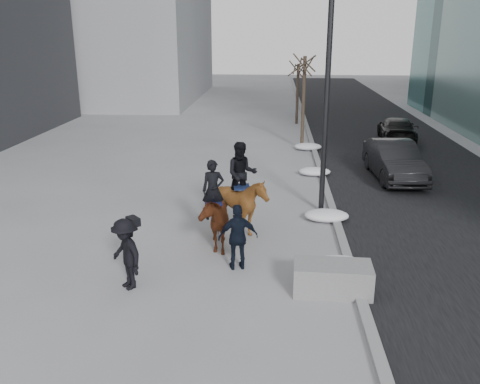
# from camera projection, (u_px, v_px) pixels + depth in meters

# --- Properties ---
(ground) EXTENTS (120.00, 120.00, 0.00)m
(ground) POSITION_uv_depth(u_px,v_px,m) (237.00, 257.00, 13.89)
(ground) COLOR gray
(ground) RESTS_ON ground
(road) EXTENTS (8.00, 90.00, 0.01)m
(road) POSITION_uv_depth(u_px,v_px,m) (408.00, 168.00, 22.93)
(road) COLOR black
(road) RESTS_ON ground
(curb) EXTENTS (0.25, 90.00, 0.12)m
(curb) POSITION_uv_depth(u_px,v_px,m) (319.00, 165.00, 23.17)
(curb) COLOR gray
(curb) RESTS_ON ground
(planter) EXTENTS (1.85, 0.98, 0.73)m
(planter) POSITION_uv_depth(u_px,v_px,m) (332.00, 278.00, 11.93)
(planter) COLOR gray
(planter) RESTS_ON ground
(car_near) EXTENTS (1.91, 4.80, 1.55)m
(car_near) POSITION_uv_depth(u_px,v_px,m) (394.00, 160.00, 21.07)
(car_near) COLOR black
(car_near) RESTS_ON ground
(car_far) EXTENTS (2.41, 4.80, 1.34)m
(car_far) POSITION_uv_depth(u_px,v_px,m) (397.00, 129.00, 28.18)
(car_far) COLOR black
(car_far) RESTS_ON ground
(tree_near) EXTENTS (1.20, 1.20, 5.23)m
(tree_near) POSITION_uv_depth(u_px,v_px,m) (304.00, 98.00, 25.95)
(tree_near) COLOR #35281F
(tree_near) RESTS_ON ground
(tree_far) EXTENTS (1.20, 1.20, 4.29)m
(tree_far) POSITION_uv_depth(u_px,v_px,m) (298.00, 91.00, 33.13)
(tree_far) COLOR #3D2C24
(tree_far) RESTS_ON ground
(mounted_left) EXTENTS (1.22, 2.06, 2.50)m
(mounted_left) POSITION_uv_depth(u_px,v_px,m) (213.00, 215.00, 14.36)
(mounted_left) COLOR #522710
(mounted_left) RESTS_ON ground
(mounted_right) EXTENTS (1.72, 1.87, 2.82)m
(mounted_right) POSITION_uv_depth(u_px,v_px,m) (241.00, 198.00, 15.20)
(mounted_right) COLOR #4B2C0F
(mounted_right) RESTS_ON ground
(feeder) EXTENTS (1.10, 0.97, 1.75)m
(feeder) POSITION_uv_depth(u_px,v_px,m) (238.00, 237.00, 12.99)
(feeder) COLOR black
(feeder) RESTS_ON ground
(camera_crew) EXTENTS (1.25, 1.27, 1.75)m
(camera_crew) POSITION_uv_depth(u_px,v_px,m) (126.00, 254.00, 12.00)
(camera_crew) COLOR black
(camera_crew) RESTS_ON ground
(lamppost) EXTENTS (0.25, 1.79, 9.09)m
(lamppost) POSITION_uv_depth(u_px,v_px,m) (328.00, 61.00, 16.05)
(lamppost) COLOR black
(lamppost) RESTS_ON ground
(snow_piles) EXTENTS (1.44, 14.78, 0.37)m
(snow_piles) POSITION_uv_depth(u_px,v_px,m) (319.00, 189.00, 19.30)
(snow_piles) COLOR white
(snow_piles) RESTS_ON ground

